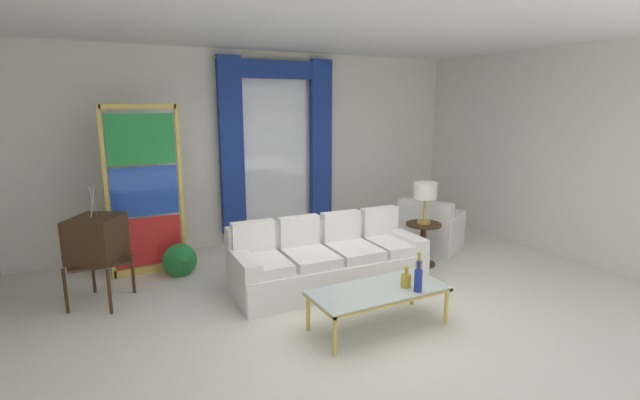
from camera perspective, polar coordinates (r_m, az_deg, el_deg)
ground_plane at (r=5.25m, az=4.64°, el=-13.12°), size 16.00×16.00×0.00m
wall_rear at (r=7.55m, az=-7.74°, el=6.34°), size 8.00×0.12×3.00m
wall_right at (r=7.78m, az=25.80°, el=5.43°), size 0.12×7.00×3.00m
ceiling_slab at (r=5.51m, az=0.46°, el=20.27°), size 8.00×7.60×0.04m
curtained_window at (r=7.49m, az=-5.22°, el=8.19°), size 2.00×0.17×2.70m
couch_white_long at (r=5.77m, az=0.74°, el=-7.47°), size 2.38×1.03×0.86m
coffee_table at (r=4.72m, az=7.21°, el=-11.19°), size 1.38×0.61×0.41m
bottle_blue_decanter at (r=4.77m, az=10.53°, el=-9.60°), size 0.10×0.10×0.22m
bottle_crystal_tall at (r=4.94m, az=12.05°, el=-8.28°), size 0.07×0.07×0.31m
bottle_amber_squat at (r=4.67m, az=11.99°, el=-9.48°), size 0.08×0.08×0.32m
vintage_tv at (r=5.68m, az=-25.78°, el=-4.52°), size 0.73×0.76×1.35m
armchair_white at (r=7.31m, az=13.38°, el=-3.74°), size 1.11×1.10×0.80m
stained_glass_divider at (r=6.36m, az=-20.70°, el=0.61°), size 0.95×0.05×2.20m
peacock_figurine at (r=6.24m, az=-16.65°, el=-7.29°), size 0.44×0.60×0.50m
round_side_table at (r=6.58m, az=12.55°, el=-4.84°), size 0.48×0.48×0.59m
table_lamp_brass at (r=6.42m, az=12.82°, el=0.92°), size 0.32×0.32×0.57m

